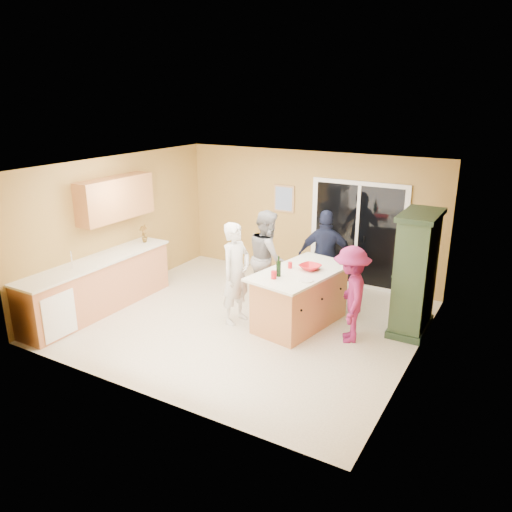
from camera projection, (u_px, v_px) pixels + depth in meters
The scene contains 22 objects.
floor at pixel (245, 321), 8.44m from camera, with size 5.50×5.50×0.00m, color white.
ceiling at pixel (244, 166), 7.63m from camera, with size 5.50×5.00×0.10m, color white.
wall_back at pixel (309, 216), 10.09m from camera, with size 5.50×0.10×2.60m, color #D7B058.
wall_front at pixel (137, 301), 5.97m from camera, with size 5.50×0.10×2.60m, color #D7B058.
wall_left at pixel (119, 226), 9.33m from camera, with size 0.10×5.00×2.60m, color #D7B058.
wall_right at pixel (419, 277), 6.73m from camera, with size 0.10×5.00×2.60m, color #D7B058.
left_cabinet_run at pixel (92, 289), 8.59m from camera, with size 0.65×3.05×1.24m.
upper_cabinets at pixel (116, 198), 8.91m from camera, with size 0.35×1.60×0.75m, color #C8784D.
sliding_door at pixel (357, 235), 9.64m from camera, with size 1.90×0.07×2.10m.
framed_picture at pixel (284, 199), 10.24m from camera, with size 0.46×0.04×0.56m.
kitchen_island at pixel (300, 299), 8.18m from camera, with size 1.29×1.95×0.95m.
green_hutch at pixel (415, 275), 7.84m from camera, with size 0.56×1.06×1.95m.
woman_white at pixel (236, 273), 8.17m from camera, with size 0.62×0.41×1.71m, color white.
woman_grey at pixel (268, 257), 8.93m from camera, with size 0.84×0.65×1.72m, color gray.
woman_navy at pixel (326, 257), 8.98m from camera, with size 1.01×0.42×1.72m, color #171A32.
woman_magenta at pixel (351, 295), 7.57m from camera, with size 0.98×0.56×1.51m, color maroon.
serving_bowl at pixel (310, 267), 8.06m from camera, with size 0.33×0.33×0.08m, color red.
tulip_vase at pixel (144, 234), 9.52m from camera, with size 0.18×0.12×0.34m, color #A72A10.
tumbler_near at pixel (290, 265), 8.12m from camera, with size 0.07×0.07×0.10m, color red.
tumbler_far at pixel (274, 275), 7.66m from camera, with size 0.09×0.09×0.12m, color red.
wine_bottle at pixel (279, 268), 7.74m from camera, with size 0.08×0.08×0.33m.
white_plate at pixel (306, 280), 7.59m from camera, with size 0.23×0.23×0.02m, color silver.
Camera 1 is at (3.98, -6.57, 3.67)m, focal length 35.00 mm.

